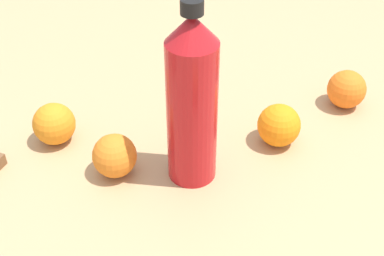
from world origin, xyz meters
name	(u,v)px	position (x,y,z in m)	size (l,w,h in m)	color
ground_plane	(192,192)	(0.00, 0.00, 0.00)	(2.40, 2.40, 0.00)	tan
water_bottle	(192,101)	(0.03, 0.03, 0.12)	(0.07, 0.07, 0.26)	red
orange_0	(54,124)	(-0.06, 0.23, 0.03)	(0.06, 0.06, 0.06)	orange
orange_2	(279,125)	(0.17, -0.02, 0.03)	(0.06, 0.06, 0.06)	orange
orange_3	(115,156)	(-0.05, 0.11, 0.03)	(0.06, 0.06, 0.06)	orange
orange_4	(347,89)	(0.33, -0.04, 0.03)	(0.06, 0.06, 0.06)	orange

